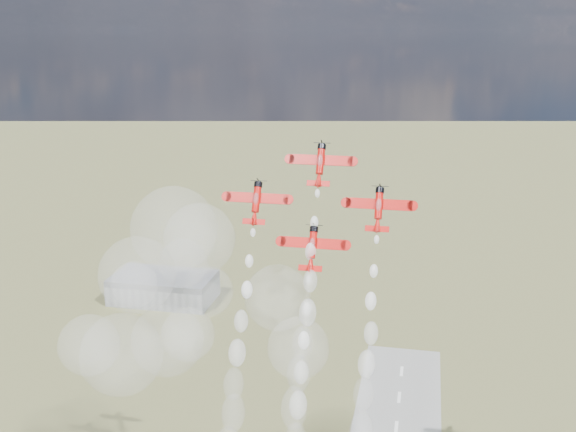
{
  "coord_description": "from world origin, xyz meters",
  "views": [
    {
      "loc": [
        5.27,
        -114.58,
        130.43
      ],
      "look_at": [
        -22.6,
        18.24,
        92.92
      ],
      "focal_mm": 42.0,
      "sensor_mm": 36.0,
      "label": 1
    }
  ],
  "objects_px": {
    "plane_lead": "(320,164)",
    "plane_left": "(256,202)",
    "hangar": "(164,288)",
    "plane_slot": "(312,247)",
    "plane_right": "(379,208)"
  },
  "relations": [
    {
      "from": "hangar",
      "to": "plane_slot",
      "type": "bearing_deg",
      "value": -58.13
    },
    {
      "from": "plane_lead",
      "to": "plane_left",
      "type": "relative_size",
      "value": 1.0
    },
    {
      "from": "plane_left",
      "to": "hangar",
      "type": "bearing_deg",
      "value": 119.24
    },
    {
      "from": "hangar",
      "to": "plane_right",
      "type": "xyz_separation_m",
      "value": [
        116.2,
        -161.89,
        89.2
      ]
    },
    {
      "from": "plane_left",
      "to": "plane_slot",
      "type": "distance_m",
      "value": 15.62
    },
    {
      "from": "plane_left",
      "to": "plane_lead",
      "type": "bearing_deg",
      "value": 19.06
    },
    {
      "from": "plane_slot",
      "to": "plane_left",
      "type": "bearing_deg",
      "value": 160.94
    },
    {
      "from": "plane_lead",
      "to": "plane_right",
      "type": "xyz_separation_m",
      "value": [
        12.79,
        -4.42,
        -7.79
      ]
    },
    {
      "from": "plane_lead",
      "to": "plane_left",
      "type": "distance_m",
      "value": 15.62
    },
    {
      "from": "hangar",
      "to": "plane_left",
      "type": "xyz_separation_m",
      "value": [
        90.61,
        -161.89,
        89.2
      ]
    },
    {
      "from": "plane_lead",
      "to": "plane_left",
      "type": "xyz_separation_m",
      "value": [
        -12.79,
        -4.42,
        -7.79
      ]
    },
    {
      "from": "plane_left",
      "to": "plane_right",
      "type": "distance_m",
      "value": 25.59
    },
    {
      "from": "hangar",
      "to": "plane_lead",
      "type": "relative_size",
      "value": 3.72
    },
    {
      "from": "hangar",
      "to": "plane_slot",
      "type": "distance_m",
      "value": 212.08
    },
    {
      "from": "plane_left",
      "to": "plane_right",
      "type": "relative_size",
      "value": 1.0
    }
  ]
}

